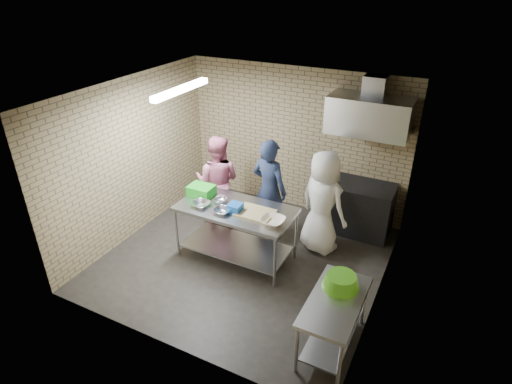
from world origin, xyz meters
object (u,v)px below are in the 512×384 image
prep_table (236,233)px  green_basin (341,281)px  green_crate (201,190)px  man_navy (269,190)px  bottle_green (400,122)px  blue_tub (235,208)px  bottle_red (375,117)px  side_counter (333,323)px  woman_pink (218,181)px  stove (357,208)px  woman_white (323,203)px

prep_table → green_basin: bearing=-23.7°
green_crate → man_navy: size_ratio=0.23×
bottle_green → blue_tub: bearing=-133.7°
green_crate → bottle_green: bottle_green is taller
green_basin → bottle_red: bottle_red is taller
green_crate → bottle_red: bearing=38.2°
blue_tub → bottle_red: 2.71m
bottle_red → man_navy: bearing=-141.1°
blue_tub → side_counter: bearing=-27.7°
side_counter → blue_tub: size_ratio=5.94×
side_counter → green_crate: bearing=155.3°
bottle_green → woman_pink: (-2.75, -1.12, -1.17)m
woman_pink → blue_tub: bearing=120.6°
blue_tub → bottle_green: bearing=46.3°
stove → blue_tub: (-1.45, -1.75, 0.52)m
green_basin → bottle_red: 3.01m
green_basin → woman_pink: (-2.73, 1.62, 0.01)m
woman_pink → prep_table: bearing=122.3°
woman_white → green_crate: bearing=43.1°
prep_table → bottle_green: bearing=44.1°
bottle_red → man_navy: size_ratio=0.10×
blue_tub → stove: bearing=50.3°
side_counter → bottle_green: size_ratio=8.00×
prep_table → green_crate: 0.89m
woman_white → bottle_green: bearing=-105.5°
green_basin → woman_pink: size_ratio=0.27×
green_crate → bottle_red: 3.05m
stove → bottle_green: bottle_green is taller
side_counter → green_basin: green_basin is taller
woman_pink → bottle_green: bearing=-171.3°
green_crate → woman_white: (1.83, 0.70, -0.12)m
green_crate → bottle_red: (2.25, 1.77, 1.04)m
prep_table → green_crate: bearing=170.3°
green_basin → woman_pink: 3.17m
green_basin → bottle_green: bearing=89.6°
side_counter → blue_tub: bearing=152.3°
blue_tub → man_navy: size_ratio=0.11×
bottle_green → woman_pink: bearing=-157.9°
blue_tub → woman_white: bearing=40.6°
stove → bottle_red: 1.60m
stove → woman_white: bearing=-114.4°
blue_tub → man_navy: 0.91m
stove → green_basin: green_basin is taller
green_crate → prep_table: bearing=-9.7°
green_basin → man_navy: 2.39m
stove → woman_pink: (-2.30, -0.88, 0.39)m
bottle_green → stove: bearing=-151.9°
green_crate → man_navy: (0.90, 0.68, -0.10)m
side_counter → green_basin: 0.52m
stove → bottle_red: bottle_red is taller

